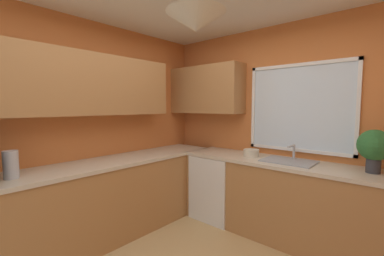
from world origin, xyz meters
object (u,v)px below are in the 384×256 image
potted_plant (374,147)px  bowl (251,153)px  dishwasher (219,186)px  kettle (11,165)px  sink_assembly (289,161)px

potted_plant → bowl: (-1.26, -0.05, -0.21)m
dishwasher → potted_plant: bearing=2.6°
potted_plant → bowl: potted_plant is taller
dishwasher → kettle: (-0.64, -2.26, 0.61)m
dishwasher → bowl: size_ratio=4.44×
dishwasher → kettle: size_ratio=3.50×
dishwasher → sink_assembly: bearing=2.2°
potted_plant → dishwasher: bearing=-177.4°
sink_assembly → potted_plant: bearing=3.1°
potted_plant → bowl: bearing=-177.7°
dishwasher → sink_assembly: (0.95, 0.04, 0.49)m
dishwasher → potted_plant: 1.89m
kettle → bowl: kettle is taller
sink_assembly → bowl: bearing=-179.2°
dishwasher → sink_assembly: size_ratio=1.54×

